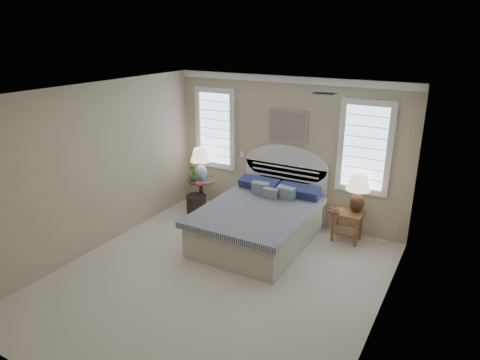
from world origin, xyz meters
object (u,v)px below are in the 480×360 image
Objects in this scene: nightstand_right at (347,220)px; bed at (261,219)px; lamp_left at (201,160)px; side_table_left at (201,191)px; floor_pot at (197,204)px; lamp_right at (358,189)px.

bed is at bearing -151.97° from nightstand_right.
lamp_left is at bearing 159.04° from bed.
side_table_left is 1.58× the size of floor_pot.
lamp_right is at bearing 4.12° from side_table_left.
lamp_right reaches higher than side_table_left.
nightstand_right is (1.30, 0.69, 0.00)m from bed.
bed reaches higher than side_table_left.
lamp_right is (1.40, 0.81, 0.55)m from bed.
floor_pot is at bearing -86.56° from side_table_left.
lamp_right is at bearing 30.11° from bed.
nightstand_right is at bearing 5.60° from floor_pot.
floor_pot is 3.16m from lamp_right.
lamp_right is (3.08, 0.17, -0.08)m from lamp_left.
side_table_left is at bearing -178.06° from nightstand_right.
nightstand_right is 0.79× the size of lamp_right.
lamp_left is at bearing 118.04° from side_table_left.
side_table_left is at bearing 93.44° from floor_pot.
bed reaches higher than lamp_right.
nightstand_right is 0.82× the size of lamp_left.
lamp_left is (-2.98, -0.05, 0.64)m from nightstand_right.
side_table_left is 0.94× the size of lamp_right.
nightstand_right is 2.96m from floor_pot.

